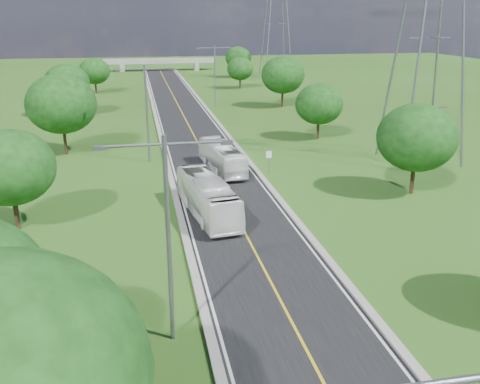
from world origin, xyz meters
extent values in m
plane|color=#2C4C15|center=(0.00, 60.00, 0.00)|extent=(260.00, 260.00, 0.00)
cube|color=black|center=(0.00, 66.00, 0.03)|extent=(8.00, 150.00, 0.06)
cube|color=gray|center=(-4.25, 66.00, 0.11)|extent=(0.50, 150.00, 0.22)
cube|color=gray|center=(4.25, 66.00, 0.11)|extent=(0.50, 150.00, 0.22)
cylinder|color=slate|center=(5.20, 38.00, 1.20)|extent=(0.08, 0.08, 2.40)
cube|color=white|center=(5.20, 37.97, 2.00)|extent=(0.55, 0.04, 0.70)
cube|color=gray|center=(-10.00, 140.00, 1.00)|extent=(1.20, 3.00, 2.00)
cube|color=gray|center=(10.00, 140.00, 1.00)|extent=(1.20, 3.00, 2.00)
cube|color=gray|center=(0.00, 140.00, 2.60)|extent=(30.00, 3.00, 1.20)
cylinder|color=slate|center=(-6.00, 12.00, 5.00)|extent=(0.22, 0.22, 10.00)
cylinder|color=slate|center=(-7.40, 12.00, 9.60)|extent=(2.80, 0.12, 0.12)
cylinder|color=slate|center=(-4.60, 12.00, 9.60)|extent=(2.80, 0.12, 0.12)
cube|color=slate|center=(-8.70, 12.00, 9.55)|extent=(0.50, 0.25, 0.18)
cube|color=slate|center=(-3.30, 12.00, 9.55)|extent=(0.50, 0.25, 0.18)
cylinder|color=slate|center=(-6.00, 45.00, 5.00)|extent=(0.22, 0.22, 10.00)
cylinder|color=slate|center=(-7.40, 45.00, 9.60)|extent=(2.80, 0.12, 0.12)
cylinder|color=slate|center=(-4.60, 45.00, 9.60)|extent=(2.80, 0.12, 0.12)
cube|color=slate|center=(-8.70, 45.00, 9.55)|extent=(0.50, 0.25, 0.18)
cube|color=slate|center=(-3.30, 45.00, 9.55)|extent=(0.50, 0.25, 0.18)
cylinder|color=slate|center=(6.00, 78.00, 5.00)|extent=(0.22, 0.22, 10.00)
cylinder|color=slate|center=(4.60, 78.00, 9.60)|extent=(2.80, 0.12, 0.12)
cylinder|color=slate|center=(7.40, 78.00, 9.60)|extent=(2.80, 0.12, 0.12)
cube|color=slate|center=(3.30, 78.00, 9.55)|extent=(0.50, 0.25, 0.18)
cube|color=slate|center=(8.70, 78.00, 9.55)|extent=(0.50, 0.25, 0.18)
cylinder|color=black|center=(-16.00, 28.00, 1.35)|extent=(0.36, 0.36, 2.70)
ellipsoid|color=#13370F|center=(-16.00, 28.00, 4.65)|extent=(6.30, 6.30, 5.36)
cylinder|color=black|center=(-15.00, 50.00, 1.62)|extent=(0.36, 0.36, 3.24)
ellipsoid|color=#13370F|center=(-15.00, 50.00, 5.58)|extent=(7.56, 7.56, 6.43)
cylinder|color=black|center=(-17.00, 74.00, 1.44)|extent=(0.36, 0.36, 2.88)
ellipsoid|color=#13370F|center=(-17.00, 74.00, 4.96)|extent=(6.72, 6.72, 5.71)
cylinder|color=black|center=(-14.50, 98.00, 1.26)|extent=(0.36, 0.36, 2.52)
ellipsoid|color=#13370F|center=(-14.50, 98.00, 4.34)|extent=(5.88, 5.88, 5.00)
cylinder|color=black|center=(16.00, 30.00, 1.44)|extent=(0.36, 0.36, 2.88)
ellipsoid|color=#13370F|center=(16.00, 30.00, 4.96)|extent=(6.72, 6.72, 5.71)
cylinder|color=black|center=(15.00, 52.00, 1.26)|extent=(0.36, 0.36, 2.52)
ellipsoid|color=#13370F|center=(15.00, 52.00, 4.34)|extent=(5.88, 5.88, 5.00)
cylinder|color=black|center=(17.00, 76.00, 1.53)|extent=(0.36, 0.36, 3.06)
ellipsoid|color=#13370F|center=(17.00, 76.00, 5.27)|extent=(7.14, 7.14, 6.07)
cylinder|color=black|center=(14.50, 100.00, 1.17)|extent=(0.36, 0.36, 2.34)
ellipsoid|color=#13370F|center=(14.50, 100.00, 4.03)|extent=(5.46, 5.46, 4.64)
cylinder|color=black|center=(18.00, 120.00, 1.35)|extent=(0.36, 0.36, 2.70)
ellipsoid|color=#13370F|center=(18.00, 120.00, 4.65)|extent=(6.30, 6.30, 5.36)
imported|color=white|center=(0.94, 40.03, 1.42)|extent=(3.49, 9.94, 2.71)
imported|color=white|center=(-2.12, 28.07, 1.54)|extent=(3.90, 10.85, 2.95)
camera|label=1|loc=(-7.09, -10.40, 14.88)|focal=40.00mm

